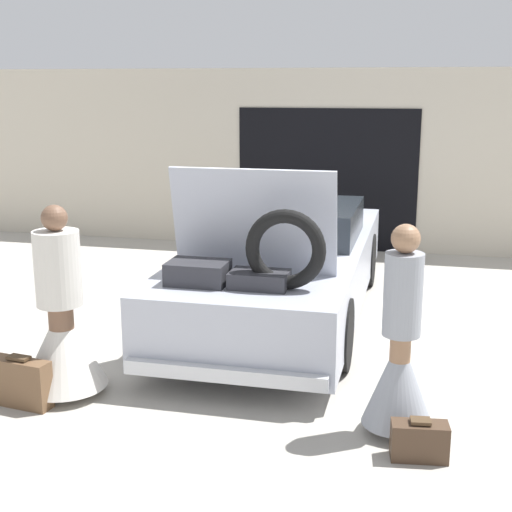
# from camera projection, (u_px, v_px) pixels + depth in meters

# --- Properties ---
(ground_plane) EXTENTS (40.00, 40.00, 0.00)m
(ground_plane) POSITION_uv_depth(u_px,v_px,m) (283.00, 315.00, 8.11)
(ground_plane) COLOR #ADA89E
(garage_wall_back) EXTENTS (12.00, 0.14, 2.80)m
(garage_wall_back) POSITION_uv_depth(u_px,v_px,m) (328.00, 161.00, 11.12)
(garage_wall_back) COLOR beige
(garage_wall_back) RESTS_ON ground_plane
(car) EXTENTS (1.83, 4.88, 1.84)m
(car) POSITION_uv_depth(u_px,v_px,m) (283.00, 265.00, 7.96)
(car) COLOR #B2B7C6
(car) RESTS_ON ground_plane
(person_left) EXTENTS (0.72, 0.72, 1.62)m
(person_left) POSITION_uv_depth(u_px,v_px,m) (62.00, 330.00, 5.92)
(person_left) COLOR brown
(person_left) RESTS_ON ground_plane
(person_right) EXTENTS (0.53, 0.53, 1.60)m
(person_right) POSITION_uv_depth(u_px,v_px,m) (400.00, 361.00, 5.25)
(person_right) COLOR #997051
(person_right) RESTS_ON ground_plane
(suitcase_beside_left_person) EXTENTS (0.54, 0.23, 0.43)m
(suitcase_beside_left_person) POSITION_uv_depth(u_px,v_px,m) (21.00, 383.00, 5.78)
(suitcase_beside_left_person) COLOR brown
(suitcase_beside_left_person) RESTS_ON ground_plane
(suitcase_beside_right_person) EXTENTS (0.41, 0.23, 0.30)m
(suitcase_beside_right_person) POSITION_uv_depth(u_px,v_px,m) (419.00, 441.00, 4.97)
(suitcase_beside_right_person) COLOR #473323
(suitcase_beside_right_person) RESTS_ON ground_plane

